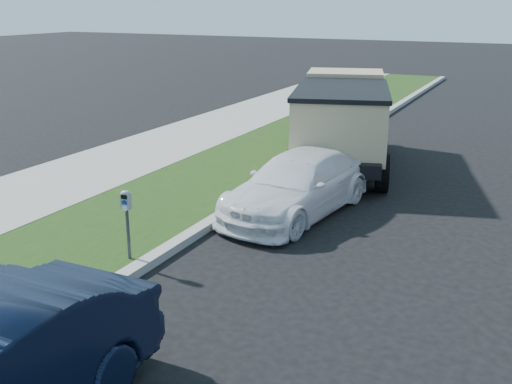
% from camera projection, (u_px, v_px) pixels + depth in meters
% --- Properties ---
extents(ground, '(120.00, 120.00, 0.00)m').
position_uv_depth(ground, '(309.00, 284.00, 9.17)').
color(ground, black).
rests_on(ground, ground).
extents(streetside, '(6.12, 50.00, 0.15)m').
position_uv_depth(streetside, '(107.00, 194.00, 13.21)').
color(streetside, gray).
rests_on(streetside, ground).
extents(parking_meter, '(0.18, 0.13, 1.18)m').
position_uv_depth(parking_meter, '(127.00, 210.00, 9.52)').
color(parking_meter, '#3F4247').
rests_on(parking_meter, ground).
extents(white_wagon, '(2.26, 4.35, 1.20)m').
position_uv_depth(white_wagon, '(298.00, 184.00, 12.13)').
color(white_wagon, white).
rests_on(white_wagon, ground).
extents(dump_truck, '(3.66, 6.10, 2.25)m').
position_uv_depth(dump_truck, '(342.00, 117.00, 15.61)').
color(dump_truck, black).
rests_on(dump_truck, ground).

